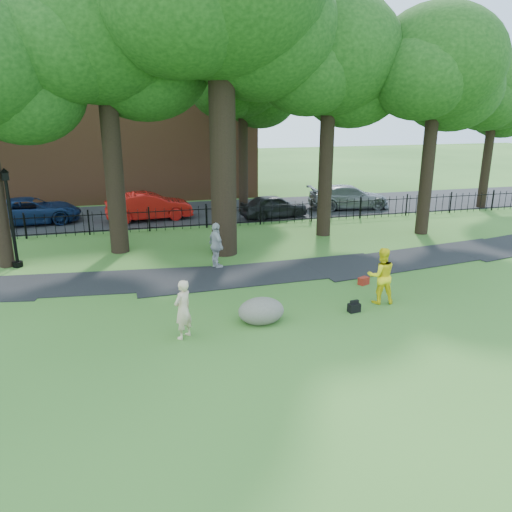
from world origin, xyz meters
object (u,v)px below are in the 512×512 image
object	(u,v)px
big_tree	(223,3)
boulder	(261,309)
red_sedan	(149,206)
man	(381,276)
woman	(183,309)
lamppost	(11,220)

from	to	relation	value
big_tree	boulder	size ratio (longest dim) A/B	10.17
red_sedan	man	bearing A→B (deg)	-160.41
big_tree	woman	world-z (taller)	big_tree
lamppost	man	bearing A→B (deg)	-50.25
red_sedan	woman	bearing A→B (deg)	175.21
man	red_sedan	bearing A→B (deg)	-55.23
man	boulder	distance (m)	4.31
big_tree	lamppost	size ratio (longest dim) A/B	3.58
boulder	big_tree	bearing A→B (deg)	86.35
woman	red_sedan	distance (m)	15.62
lamppost	big_tree	bearing A→B (deg)	-21.41
man	boulder	size ratio (longest dim) A/B	1.35
man	lamppost	bearing A→B (deg)	-20.14
woman	lamppost	distance (m)	10.11
man	lamppost	size ratio (longest dim) A/B	0.47
lamppost	red_sedan	xyz separation A→B (m)	(5.70, 7.41, -1.18)
man	red_sedan	distance (m)	16.14
boulder	lamppost	world-z (taller)	lamppost
boulder	woman	bearing A→B (deg)	-168.87
red_sedan	big_tree	bearing A→B (deg)	-163.71
woman	man	world-z (taller)	man
big_tree	boulder	xyz separation A→B (m)	(-0.48, -7.53, -9.73)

